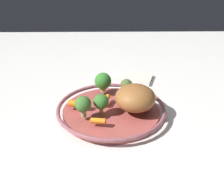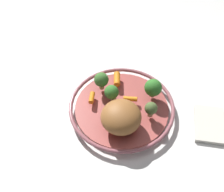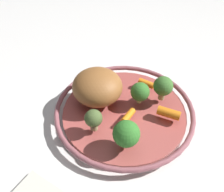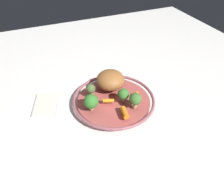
% 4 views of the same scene
% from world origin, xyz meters
% --- Properties ---
extents(ground_plane, '(1.95, 1.95, 0.00)m').
position_xyz_m(ground_plane, '(0.00, 0.00, 0.00)').
color(ground_plane, silver).
extents(serving_bowl, '(0.35, 0.35, 0.03)m').
position_xyz_m(serving_bowl, '(0.00, 0.00, 0.02)').
color(serving_bowl, '#A84C47').
rests_on(serving_bowl, ground_plane).
extents(roast_chicken_piece, '(0.16, 0.16, 0.08)m').
position_xyz_m(roast_chicken_piece, '(0.07, -0.02, 0.07)').
color(roast_chicken_piece, '#945C2D').
rests_on(roast_chicken_piece, serving_bowl).
extents(baby_carrot_left, '(0.05, 0.03, 0.02)m').
position_xyz_m(baby_carrot_left, '(-0.04, -0.09, 0.04)').
color(baby_carrot_left, orange).
rests_on(baby_carrot_left, serving_bowl).
extents(baby_carrot_center, '(0.03, 0.05, 0.02)m').
position_xyz_m(baby_carrot_center, '(-0.02, 0.03, 0.04)').
color(baby_carrot_center, orange).
rests_on(baby_carrot_center, serving_bowl).
extents(baby_carrot_back, '(0.06, 0.03, 0.02)m').
position_xyz_m(baby_carrot_back, '(-0.11, -0.00, 0.04)').
color(baby_carrot_back, orange).
rests_on(baby_carrot_back, serving_bowl).
extents(broccoli_floret_small, '(0.05, 0.05, 0.06)m').
position_xyz_m(broccoli_floret_small, '(-0.03, -0.03, 0.07)').
color(broccoli_floret_small, '#99A766').
rests_on(broccoli_floret_small, serving_bowl).
extents(broccoli_floret_mid, '(0.04, 0.04, 0.06)m').
position_xyz_m(broccoli_floret_mid, '(0.05, 0.08, 0.07)').
color(broccoli_floret_mid, tan).
rests_on(broccoli_floret_mid, serving_bowl).
extents(broccoli_floret_large, '(0.06, 0.06, 0.07)m').
position_xyz_m(broccoli_floret_large, '(-0.03, 0.11, 0.07)').
color(broccoli_floret_large, '#97AA66').
rests_on(broccoli_floret_large, serving_bowl).
extents(broccoli_floret_edge, '(0.05, 0.05, 0.07)m').
position_xyz_m(broccoli_floret_edge, '(-0.08, -0.06, 0.07)').
color(broccoli_floret_edge, tan).
rests_on(broccoli_floret_edge, serving_bowl).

